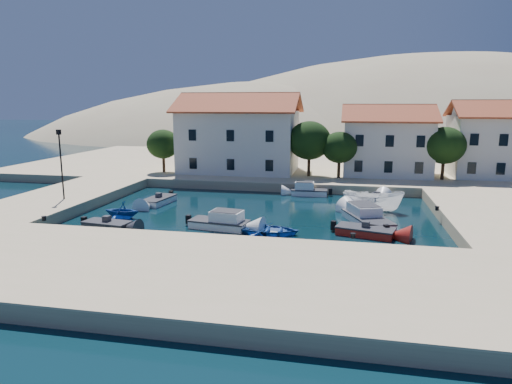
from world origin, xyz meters
The scene contains 21 objects.
ground centered at (0.00, 0.00, 0.00)m, with size 400.00×400.00×0.00m, color black.
quay_south centered at (0.00, -6.00, 0.50)m, with size 52.00×12.00×1.00m, color #C8B589.
quay_west centered at (-19.00, 10.00, 0.50)m, with size 8.00×20.00×1.00m, color #C8B589.
quay_north centered at (2.00, 38.00, 0.50)m, with size 80.00×36.00×1.00m, color #C8B589.
hills centered at (20.64, 123.62, -23.40)m, with size 254.00×176.00×99.00m.
building_left centered at (-6.00, 28.00, 5.94)m, with size 14.70×9.45×9.70m.
building_mid centered at (12.00, 29.00, 5.22)m, with size 10.50×8.40×8.30m.
building_right centered at (24.00, 30.00, 5.47)m, with size 9.45×8.40×8.80m.
trees centered at (4.51, 25.46, 4.84)m, with size 37.30×5.30×6.45m.
lamppost centered at (-17.50, 8.00, 4.75)m, with size 0.35×0.25×6.22m.
bollards centered at (2.80, 3.87, 1.15)m, with size 29.36×9.56×0.30m.
motorboat_grey_sw centered at (-10.42, 2.83, 0.30)m, with size 3.80×2.08×1.25m.
cabin_cruiser_south centered at (-2.08, 4.88, 0.48)m, with size 4.79×2.59×1.60m.
rowboat_south centered at (2.08, 4.04, 0.00)m, with size 3.02×4.22×0.87m, color #1B4899.
motorboat_red_se centered at (8.95, 5.09, 0.29)m, with size 4.47×2.86×1.25m.
cabin_cruiser_east centered at (9.22, 8.50, 0.48)m, with size 4.23×6.15×1.60m.
boat_east centered at (9.82, 13.07, 0.00)m, with size 2.02×5.37×2.07m, color white.
motorboat_white_ne centered at (10.38, 16.80, 0.29)m, with size 2.75×4.03×1.25m.
rowboat_west centered at (-10.99, 6.32, 0.00)m, with size 2.61×3.02×1.59m, color #1B4899.
motorboat_white_west centered at (-10.17, 12.09, 0.29)m, with size 2.30×4.26×1.25m.
cabin_cruiser_north centered at (3.66, 19.00, 0.48)m, with size 3.80×1.74×1.60m.
Camera 1 is at (7.49, -27.99, 9.55)m, focal length 32.00 mm.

